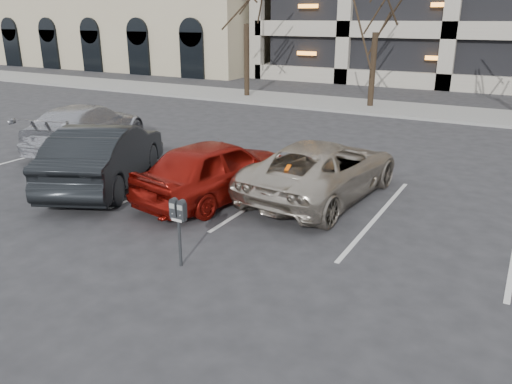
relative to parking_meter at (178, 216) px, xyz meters
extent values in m
plane|color=#28282B|center=(1.01, 1.75, -0.96)|extent=(140.00, 140.00, 0.00)
cube|color=gray|center=(1.01, 17.75, -0.90)|extent=(80.00, 4.00, 0.12)
cube|color=silver|center=(-8.79, 4.05, -0.95)|extent=(0.10, 5.20, 0.00)
cube|color=silver|center=(-5.99, 4.05, -0.95)|extent=(0.10, 5.20, 0.00)
cube|color=silver|center=(-3.19, 4.05, -0.95)|extent=(0.10, 5.20, 0.00)
cube|color=silver|center=(-0.39, 4.05, -0.95)|extent=(0.10, 5.20, 0.00)
cube|color=silver|center=(2.41, 4.05, -0.95)|extent=(0.10, 5.20, 0.00)
cylinder|color=black|center=(-8.99, 17.75, 0.98)|extent=(0.28, 0.28, 3.88)
cylinder|color=black|center=(-1.99, 17.75, 0.81)|extent=(0.28, 0.28, 3.55)
cylinder|color=black|center=(0.00, 0.00, -0.51)|extent=(0.06, 0.06, 0.90)
cube|color=black|center=(0.00, 0.00, -0.04)|extent=(0.30, 0.10, 0.06)
cube|color=silver|center=(0.00, -0.05, -0.06)|extent=(0.22, 0.01, 0.05)
cube|color=gray|center=(-0.09, -0.06, 0.19)|extent=(0.11, 0.01, 0.09)
cube|color=gray|center=(0.08, -0.06, 0.19)|extent=(0.11, 0.01, 0.09)
imported|color=#BDB2A1|center=(0.80, 4.69, -0.26)|extent=(2.79, 5.26, 1.41)
cube|color=#F25705|center=(0.45, 3.80, 0.45)|extent=(0.10, 0.20, 0.01)
imported|color=maroon|center=(-1.39, 3.29, -0.21)|extent=(2.52, 4.64, 1.50)
imported|color=black|center=(-4.49, 2.72, -0.14)|extent=(3.68, 5.26, 1.64)
imported|color=#AEB0B6|center=(-7.94, 5.29, -0.21)|extent=(3.38, 5.55, 1.50)
camera|label=1|loc=(5.10, -6.34, 3.27)|focal=35.00mm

